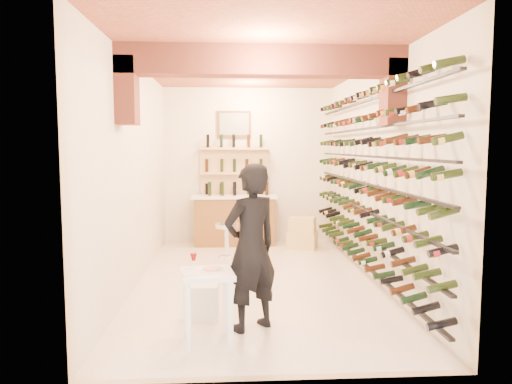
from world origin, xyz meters
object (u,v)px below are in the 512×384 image
white_stool (204,301)px  tasting_table (207,284)px  person (251,247)px  crate_lower (302,240)px  chrome_barstool (227,243)px  wine_rack (361,177)px  back_counter (235,219)px

white_stool → tasting_table: bearing=-84.2°
person → crate_lower: (1.19, 4.03, -0.74)m
tasting_table → chrome_barstool: tasting_table is taller
wine_rack → person: bearing=-132.8°
wine_rack → white_stool: size_ratio=14.11×
white_stool → person: person is taller
tasting_table → chrome_barstool: size_ratio=1.18×
tasting_table → white_stool: bearing=87.5°
tasting_table → person: person is taller
tasting_table → person: bearing=28.4°
tasting_table → person: 0.64m
white_stool → back_counter: bearing=84.4°
back_counter → white_stool: bearing=-95.6°
crate_lower → tasting_table: bearing=-110.6°
wine_rack → back_counter: wine_rack is taller
tasting_table → chrome_barstool: bearing=77.9°
chrome_barstool → white_stool: bearing=-96.8°
white_stool → person: bearing=-33.8°
tasting_table → crate_lower: 4.69m
person → tasting_table: bearing=3.6°
wine_rack → crate_lower: (-0.52, 2.19, -1.38)m
back_counter → chrome_barstool: back_counter is taller
wine_rack → back_counter: size_ratio=3.35×
person → white_stool: bearing=-66.9°
crate_lower → back_counter: bearing=160.6°
wine_rack → chrome_barstool: 2.36m
wine_rack → chrome_barstool: bearing=161.7°
person → chrome_barstool: size_ratio=2.38×
wine_rack → back_counter: 3.38m
person → chrome_barstool: bearing=-117.0°
back_counter → white_stool: 4.17m
back_counter → chrome_barstool: size_ratio=2.23×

